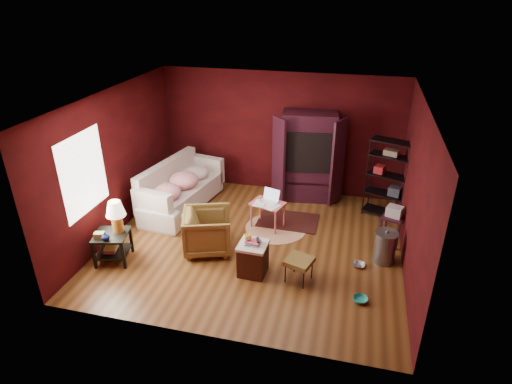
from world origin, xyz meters
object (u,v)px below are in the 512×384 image
(sofa, at_px, (181,190))
(wire_shelving, at_px, (389,176))
(hamper, at_px, (253,258))
(side_table, at_px, (114,226))
(laptop_desk, at_px, (268,205))
(tv_armoire, at_px, (308,155))
(armchair, at_px, (208,229))

(sofa, height_order, wire_shelving, wire_shelving)
(hamper, bearing_deg, side_table, -176.26)
(side_table, bearing_deg, sofa, 79.66)
(side_table, bearing_deg, laptop_desk, 36.13)
(tv_armoire, bearing_deg, hamper, -106.22)
(side_table, relative_size, tv_armoire, 0.56)
(sofa, height_order, armchair, sofa)
(tv_armoire, bearing_deg, side_table, -139.75)
(armchair, height_order, wire_shelving, wire_shelving)
(sofa, relative_size, side_table, 2.02)
(side_table, height_order, wire_shelving, wire_shelving)
(laptop_desk, xyz_separation_m, wire_shelving, (2.31, 1.05, 0.44))
(side_table, distance_m, hamper, 2.52)
(hamper, distance_m, tv_armoire, 3.20)
(sofa, xyz_separation_m, side_table, (-0.38, -2.07, 0.23))
(sofa, bearing_deg, laptop_desk, -94.23)
(sofa, relative_size, tv_armoire, 1.13)
(side_table, height_order, tv_armoire, tv_armoire)
(wire_shelving, bearing_deg, laptop_desk, -135.77)
(laptop_desk, bearing_deg, side_table, -126.27)
(laptop_desk, height_order, tv_armoire, tv_armoire)
(side_table, distance_m, tv_armoire, 4.41)
(wire_shelving, bearing_deg, sofa, -150.68)
(armchair, xyz_separation_m, wire_shelving, (3.21, 2.13, 0.50))
(armchair, relative_size, laptop_desk, 1.09)
(armchair, xyz_separation_m, side_table, (-1.49, -0.66, 0.25))
(side_table, xyz_separation_m, laptop_desk, (2.40, 1.75, -0.19))
(sofa, relative_size, armchair, 2.64)
(armchair, relative_size, tv_armoire, 0.43)
(tv_armoire, distance_m, wire_shelving, 1.79)
(laptop_desk, height_order, wire_shelving, wire_shelving)
(armchair, xyz_separation_m, tv_armoire, (1.48, 2.56, 0.62))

